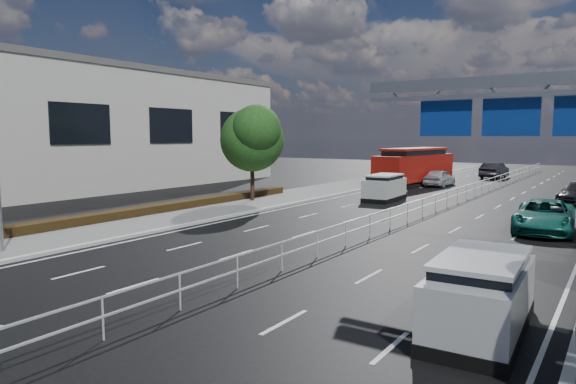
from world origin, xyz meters
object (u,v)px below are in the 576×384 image
Objects in this scene: overhead_gantry at (533,108)px; red_bus at (415,166)px; near_car_silver at (440,178)px; silver_minivan at (481,295)px; near_car_dark at (494,170)px; parked_car_teal at (544,216)px; white_minivan at (385,188)px.

red_bus is at bearing 117.50° from overhead_gantry.
silver_minivan is (11.64, -34.63, 0.14)m from near_car_silver.
near_car_dark is (2.29, 11.98, 0.08)m from near_car_silver.
red_bus is at bearing 120.49° from parked_car_teal.
overhead_gantry is 2.25× the size of silver_minivan.
parked_car_teal is at bearing 92.00° from overhead_gantry.
white_minivan is (-11.46, 13.97, -4.69)m from overhead_gantry.
near_car_dark is 1.15× the size of silver_minivan.
overhead_gantry is 0.86× the size of red_bus.
near_car_dark is (-9.10, 38.56, -4.74)m from overhead_gantry.
near_car_silver is at bearing 82.95° from near_car_dark.
overhead_gantry reaches higher than white_minivan.
overhead_gantry is 2.34× the size of white_minivan.
white_minivan is 12.60m from near_car_silver.
overhead_gantry is at bearing -56.47° from red_bus.
white_minivan reaches higher than silver_minivan.
near_car_dark is at bearing 103.27° from overhead_gantry.
overhead_gantry is 29.31m from near_car_silver.
silver_minivan is at bearing -64.33° from white_minivan.
silver_minivan is at bearing -61.89° from red_bus.
parked_car_teal is (8.86, -31.70, -0.09)m from near_car_dark.
white_minivan is at bearing 88.26° from near_car_dark.
silver_minivan is (13.88, -34.21, -0.90)m from red_bus.
silver_minivan is at bearing -88.14° from overhead_gantry.
near_car_silver is at bearing 87.29° from white_minivan.
silver_minivan is 14.92m from parked_car_teal.
white_minivan is 0.96× the size of near_car_silver.
white_minivan is 0.37× the size of red_bus.
overhead_gantry reaches higher than near_car_dark.
overhead_gantry is 1.83× the size of parked_car_teal.
near_car_silver is (2.23, 0.42, -1.04)m from red_bus.
red_bus is 36.93m from silver_minivan.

